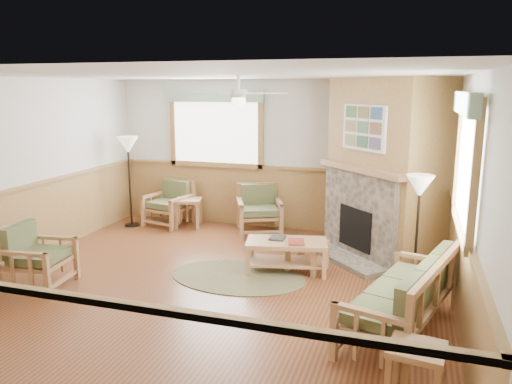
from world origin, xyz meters
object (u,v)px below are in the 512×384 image
(end_table_sofa, at_px, (415,374))
(armchair_back_left, at_px, (169,203))
(end_table_chairs, at_px, (189,213))
(floor_lamp_right, at_px, (417,234))
(footstool, at_px, (307,256))
(sofa, at_px, (402,295))
(armchair_back_right, at_px, (259,210))
(floor_lamp_left, at_px, (130,182))
(armchair_left, at_px, (38,255))
(coffee_table, at_px, (286,256))

(end_table_sofa, bearing_deg, armchair_back_left, 136.14)
(end_table_chairs, xyz_separation_m, floor_lamp_right, (4.03, -1.86, 0.49))
(armchair_back_left, relative_size, footstool, 1.70)
(sofa, distance_m, end_table_sofa, 1.21)
(armchair_back_right, relative_size, floor_lamp_left, 0.50)
(armchair_left, relative_size, end_table_chairs, 1.59)
(armchair_back_left, distance_m, footstool, 3.39)
(armchair_left, distance_m, floor_lamp_right, 4.87)
(sofa, height_order, end_table_chairs, sofa)
(end_table_chairs, height_order, floor_lamp_left, floor_lamp_left)
(armchair_back_right, bearing_deg, end_table_sofa, -81.42)
(floor_lamp_right, bearing_deg, end_table_chairs, 155.24)
(armchair_back_right, xyz_separation_m, floor_lamp_left, (-2.43, -0.29, 0.42))
(armchair_back_left, xyz_separation_m, floor_lamp_left, (-0.63, -0.29, 0.43))
(floor_lamp_right, bearing_deg, floor_lamp_left, 162.78)
(end_table_chairs, relative_size, footstool, 1.08)
(armchair_back_right, xyz_separation_m, end_table_sofa, (2.67, -4.29, -0.18))
(armchair_back_left, relative_size, armchair_left, 0.99)
(armchair_left, xyz_separation_m, end_table_chairs, (0.64, 3.20, -0.15))
(sofa, relative_size, armchair_back_right, 2.18)
(sofa, relative_size, armchair_left, 2.22)
(armchair_back_right, xyz_separation_m, end_table_chairs, (-1.38, 0.00, -0.16))
(armchair_back_right, distance_m, end_table_chairs, 1.39)
(armchair_left, bearing_deg, footstool, -70.42)
(armchair_left, distance_m, coffee_table, 3.31)
(end_table_chairs, bearing_deg, armchair_left, -101.27)
(armchair_left, xyz_separation_m, coffee_table, (2.95, 1.49, -0.19))
(armchair_back_right, height_order, floor_lamp_right, floor_lamp_right)
(coffee_table, bearing_deg, floor_lamp_left, 144.76)
(end_table_sofa, xyz_separation_m, floor_lamp_right, (-0.02, 2.43, 0.50))
(end_table_sofa, height_order, footstool, end_table_sofa)
(end_table_sofa, bearing_deg, armchair_left, 166.94)
(end_table_chairs, relative_size, end_table_sofa, 1.06)
(footstool, bearing_deg, floor_lamp_right, -11.05)
(end_table_chairs, bearing_deg, armchair_back_left, 180.00)
(armchair_back_left, bearing_deg, armchair_left, -81.65)
(end_table_chairs, xyz_separation_m, end_table_sofa, (4.06, -4.29, -0.01))
(armchair_back_left, height_order, end_table_chairs, armchair_back_left)
(armchair_back_right, distance_m, floor_lamp_right, 3.25)
(armchair_back_left, bearing_deg, sofa, -23.26)
(armchair_back_right, height_order, end_table_chairs, armchair_back_right)
(armchair_back_right, bearing_deg, floor_lamp_right, -58.42)
(armchair_back_left, bearing_deg, end_table_sofa, -31.41)
(floor_lamp_left, distance_m, floor_lamp_right, 5.31)
(sofa, distance_m, armchair_back_right, 4.00)
(armchair_back_left, bearing_deg, end_table_chairs, 12.44)
(armchair_back_right, bearing_deg, armchair_back_left, 156.66)
(armchair_back_right, bearing_deg, armchair_left, -145.62)
(armchair_back_right, height_order, floor_lamp_left, floor_lamp_left)
(armchair_back_left, distance_m, armchair_back_right, 1.79)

